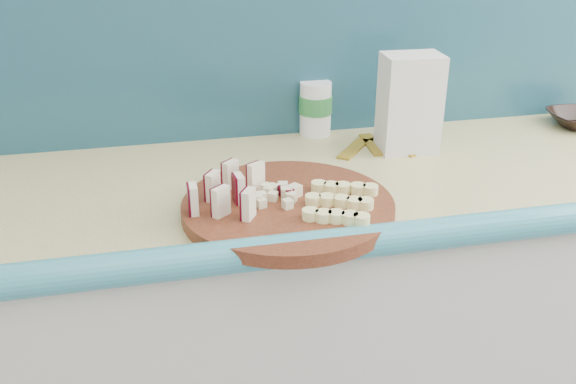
% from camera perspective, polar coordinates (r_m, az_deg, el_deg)
% --- Properties ---
extents(kitchen_counter, '(2.20, 0.63, 0.91)m').
position_cam_1_polar(kitchen_counter, '(1.73, 12.27, -11.61)').
color(kitchen_counter, beige).
rests_on(kitchen_counter, ground).
extents(backsplash, '(2.20, 0.02, 0.50)m').
position_cam_1_polar(backsplash, '(1.69, 10.45, 14.06)').
color(backsplash, teal).
rests_on(backsplash, kitchen_counter).
extents(cutting_board, '(0.54, 0.54, 0.03)m').
position_cam_1_polar(cutting_board, '(1.23, -0.00, -1.38)').
color(cutting_board, '#431C0E').
rests_on(cutting_board, kitchen_counter).
extents(apple_wedges, '(0.16, 0.18, 0.06)m').
position_cam_1_polar(apple_wedges, '(1.21, -5.33, 0.21)').
color(apple_wedges, beige).
rests_on(apple_wedges, cutting_board).
extents(apple_chunks, '(0.07, 0.06, 0.02)m').
position_cam_1_polar(apple_chunks, '(1.23, -1.17, -0.31)').
color(apple_chunks, beige).
rests_on(apple_chunks, cutting_board).
extents(banana_slices, '(0.17, 0.18, 0.02)m').
position_cam_1_polar(banana_slices, '(1.21, 4.65, -0.87)').
color(banana_slices, '#F4EB95').
rests_on(banana_slices, cutting_board).
extents(flour_bag, '(0.14, 0.10, 0.23)m').
position_cam_1_polar(flour_bag, '(1.54, 10.76, 7.75)').
color(flour_bag, silver).
rests_on(flour_bag, kitchen_counter).
extents(canister, '(0.08, 0.08, 0.14)m').
position_cam_1_polar(canister, '(1.63, 2.45, 7.53)').
color(canister, white).
rests_on(canister, kitchen_counter).
extents(banana_peel, '(0.20, 0.17, 0.01)m').
position_cam_1_polar(banana_peel, '(1.57, 7.57, 4.02)').
color(banana_peel, '#B29022').
rests_on(banana_peel, kitchen_counter).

